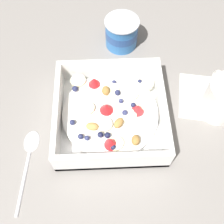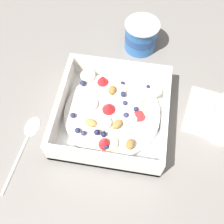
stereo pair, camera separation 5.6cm
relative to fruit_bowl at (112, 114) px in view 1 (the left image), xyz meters
name	(u,v)px [view 1 (the left image)]	position (x,y,z in m)	size (l,w,h in m)	color
ground_plane	(109,121)	(-0.01, -0.01, -0.02)	(2.40, 2.40, 0.00)	gray
fruit_bowl	(112,114)	(0.00, 0.00, 0.00)	(0.22, 0.22, 0.06)	white
spoon	(31,153)	(-0.17, -0.07, -0.02)	(0.04, 0.17, 0.01)	silver
yogurt_cup	(123,33)	(0.04, 0.22, 0.02)	(0.08, 0.08, 0.07)	#3370B7
coffee_mug	(224,98)	(0.23, 0.01, 0.02)	(0.08, 0.11, 0.09)	white
folded_napkin	(208,97)	(0.22, 0.04, -0.02)	(0.12, 0.12, 0.01)	white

